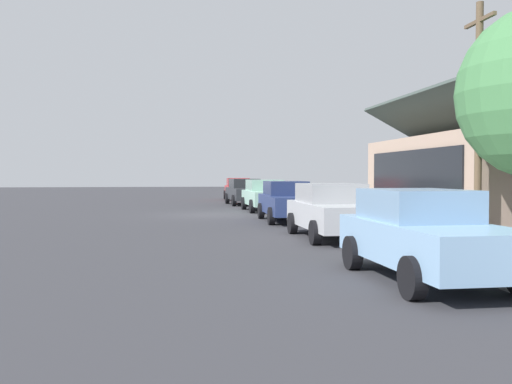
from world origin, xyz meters
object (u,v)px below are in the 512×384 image
Objects in this scene: car_cherry at (238,189)px; car_skyblue at (424,234)px; fire_hydrant_red at (261,194)px; utility_pole_wooden at (479,112)px; car_charcoal at (245,191)px; car_seafoam at (265,195)px; car_navy at (287,201)px; car_silver at (333,210)px.

car_cherry is 31.81m from car_skyblue.
car_cherry is at bearing -153.35° from fire_hydrant_red.
car_charcoal is at bearing -161.91° from utility_pole_wooden.
car_charcoal and car_seafoam have the same top height.
car_seafoam is at bearing -7.53° from fire_hydrant_red.
car_skyblue is (12.72, -0.08, -0.00)m from car_navy.
utility_pole_wooden is (-8.09, 5.57, 3.11)m from car_skyblue.
car_seafoam is at bearing 179.99° from car_silver.
car_seafoam is at bearing -0.08° from car_charcoal.
car_cherry is 12.70m from car_seafoam.
car_charcoal is at bearing 179.30° from car_skyblue.
car_silver is 6.66m from car_skyblue.
fire_hydrant_red is (-16.50, 1.49, -0.32)m from car_navy.
car_charcoal is 4.29m from fire_hydrant_red.
car_charcoal is 6.70× the size of fire_hydrant_red.
car_cherry is 0.98× the size of car_seafoam.
utility_pole_wooden reaches higher than car_seafoam.
utility_pole_wooden is at bearing 24.98° from car_seafoam.
car_navy and car_skyblue have the same top height.
fire_hydrant_red is at bearing 28.74° from car_cherry.
car_navy is 6.86× the size of fire_hydrant_red.
fire_hydrant_red is at bearing 176.58° from car_silver.
car_navy and car_silver have the same top height.
car_charcoal is at bearing -0.53° from car_cherry.
car_charcoal is 0.98× the size of car_navy.
car_skyblue is at bearing -1.56° from car_seafoam.
car_charcoal is 1.01× the size of car_seafoam.
car_seafoam is at bearing 179.99° from car_navy.
car_silver is at bearing -1.72° from car_charcoal.
car_navy is at bearing -130.13° from utility_pole_wooden.
car_cherry is at bearing 179.89° from car_silver.
car_seafoam reaches higher than fire_hydrant_red.
car_skyblue is 0.59× the size of utility_pole_wooden.
car_cherry is at bearing 174.78° from car_charcoal.
utility_pole_wooden reaches higher than car_charcoal.
car_silver is (6.06, 0.17, 0.00)m from car_navy.
car_silver is 22.59m from fire_hydrant_red.
fire_hydrant_red is (-3.97, 1.60, -0.32)m from car_charcoal.
car_cherry is 0.99× the size of car_silver.
car_cherry is 6.50× the size of fire_hydrant_red.
fire_hydrant_red is (-10.11, 1.34, -0.32)m from car_seafoam.
utility_pole_wooden reaches higher than car_skyblue.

